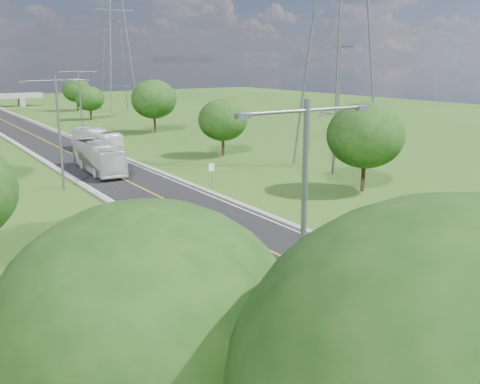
{
  "coord_description": "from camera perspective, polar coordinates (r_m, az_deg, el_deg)",
  "views": [
    {
      "loc": [
        -18.32,
        -2.48,
        11.33
      ],
      "look_at": [
        0.09,
        25.56,
        3.0
      ],
      "focal_mm": 40.0,
      "sensor_mm": 36.0,
      "label": 1
    }
  ],
  "objects": [
    {
      "name": "bus_inbound",
      "position": [
        56.91,
        -14.89,
        3.64
      ],
      "size": [
        3.22,
        11.24,
        3.1
      ],
      "primitive_type": "imported",
      "rotation": [
        0.0,
        0.0,
        -0.06
      ],
      "color": "silver",
      "rests_on": "road"
    },
    {
      "name": "tree_rc",
      "position": [
        64.24,
        -1.85,
        7.69
      ],
      "size": [
        5.88,
        5.88,
        6.84
      ],
      "color": "black",
      "rests_on": "ground"
    },
    {
      "name": "power_tower_far",
      "position": [
        125.59,
        -13.07,
        14.83
      ],
      "size": [
        9.0,
        6.4,
        28.0
      ],
      "color": "slate",
      "rests_on": "ground"
    },
    {
      "name": "tree_rb",
      "position": [
        47.68,
        13.24,
        5.9
      ],
      "size": [
        6.72,
        6.72,
        7.82
      ],
      "color": "black",
      "rests_on": "ground"
    },
    {
      "name": "ground",
      "position": [
        66.08,
        -16.73,
        3.48
      ],
      "size": [
        260.0,
        260.0,
        0.0
      ],
      "primitive_type": "plane",
      "color": "#284E16",
      "rests_on": "ground"
    },
    {
      "name": "tree_rf",
      "position": [
        127.92,
        -17.04,
        10.36
      ],
      "size": [
        6.3,
        6.3,
        7.33
      ],
      "color": "black",
      "rests_on": "ground"
    },
    {
      "name": "curb_left",
      "position": [
        70.8,
        -21.45,
        3.86
      ],
      "size": [
        0.5,
        150.0,
        0.22
      ],
      "primitive_type": "cube",
      "color": "gray",
      "rests_on": "ground"
    },
    {
      "name": "speed_limit_sign",
      "position": [
        47.8,
        -3.06,
        2.18
      ],
      "size": [
        0.55,
        0.09,
        2.4
      ],
      "color": "slate",
      "rests_on": "ground"
    },
    {
      "name": "bus_outbound",
      "position": [
        69.74,
        -15.05,
        5.36
      ],
      "size": [
        3.42,
        10.44,
        2.86
      ],
      "primitive_type": "imported",
      "rotation": [
        0.0,
        0.0,
        3.24
      ],
      "color": "white",
      "rests_on": "road"
    },
    {
      "name": "tree_la",
      "position": [
        12.85,
        -9.9,
        -14.44
      ],
      "size": [
        7.14,
        7.14,
        8.3
      ],
      "color": "black",
      "rests_on": "ground"
    },
    {
      "name": "streetlight_mid_left",
      "position": [
        49.34,
        -18.78,
        6.95
      ],
      "size": [
        5.9,
        0.25,
        10.0
      ],
      "color": "slate",
      "rests_on": "ground"
    },
    {
      "name": "tree_re",
      "position": [
        107.85,
        -15.72,
        9.55
      ],
      "size": [
        5.46,
        5.46,
        6.35
      ],
      "color": "black",
      "rests_on": "ground"
    },
    {
      "name": "road",
      "position": [
        71.78,
        -18.13,
        4.2
      ],
      "size": [
        8.0,
        150.0,
        0.06
      ],
      "primitive_type": "cube",
      "color": "black",
      "rests_on": "ground"
    },
    {
      "name": "streetlight_far_right",
      "position": [
        84.24,
        -16.69,
        9.71
      ],
      "size": [
        5.9,
        0.25,
        10.0
      ],
      "color": "slate",
      "rests_on": "ground"
    },
    {
      "name": "curb_right",
      "position": [
        72.97,
        -14.92,
        4.63
      ],
      "size": [
        0.5,
        150.0,
        0.22
      ],
      "primitive_type": "cube",
      "color": "gray",
      "rests_on": "ground"
    },
    {
      "name": "power_tower_near",
      "position": [
        58.63,
        10.64,
        16.34
      ],
      "size": [
        9.0,
        6.4,
        28.0
      ],
      "color": "slate",
      "rests_on": "ground"
    },
    {
      "name": "streetlight_near_left",
      "position": [
        19.76,
        6.84,
        -1.97
      ],
      "size": [
        5.9,
        0.25,
        10.0
      ],
      "color": "slate",
      "rests_on": "ground"
    },
    {
      "name": "tree_rd",
      "position": [
        86.27,
        -9.18,
        9.74
      ],
      "size": [
        7.14,
        7.14,
        8.3
      ],
      "color": "black",
      "rests_on": "ground"
    }
  ]
}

